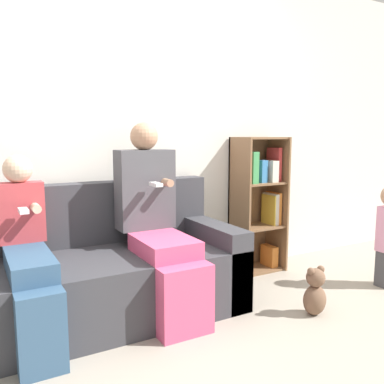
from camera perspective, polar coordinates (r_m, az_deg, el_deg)
The scene contains 7 objects.
ground_plane at distance 2.53m, azimuth -3.76°, elevation -20.10°, with size 14.00×14.00×0.00m, color #9E9384.
back_wall at distance 3.10m, azimuth -11.51°, elevation 9.41°, with size 10.00×0.06×2.55m.
couch at distance 2.75m, azimuth -14.05°, elevation -11.48°, with size 1.96×0.80×0.86m.
adult_seated at distance 2.71m, azimuth -4.97°, elevation -3.57°, with size 0.39×0.76×1.28m.
child_seated at distance 2.48m, azimuth -22.00°, elevation -7.82°, with size 0.28×0.77×1.07m.
bookshelf at distance 3.61m, azimuth 9.40°, elevation -1.11°, with size 0.43×0.31×1.17m.
teddy_bear at distance 2.89m, azimuth 16.87°, elevation -13.33°, with size 0.16×0.14×0.33m.
Camera 1 is at (-0.95, -2.02, 1.19)m, focal length 38.00 mm.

